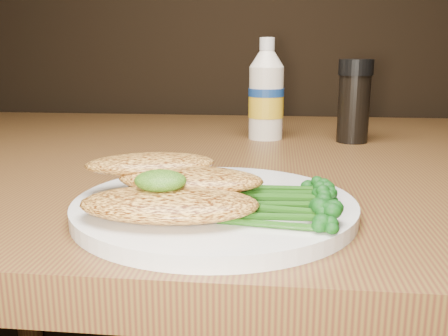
# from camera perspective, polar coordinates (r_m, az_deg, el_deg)

# --- Properties ---
(plate) EXTENTS (0.24, 0.24, 0.01)m
(plate) POSITION_cam_1_polar(r_m,az_deg,el_deg) (0.43, -1.08, -4.46)
(plate) COLOR white
(plate) RESTS_ON dining_table
(chicken_front) EXTENTS (0.14, 0.08, 0.02)m
(chicken_front) POSITION_cam_1_polar(r_m,az_deg,el_deg) (0.38, -6.32, -4.15)
(chicken_front) COLOR gold
(chicken_front) RESTS_ON plate
(chicken_mid) EXTENTS (0.13, 0.07, 0.02)m
(chicken_mid) POSITION_cam_1_polar(r_m,az_deg,el_deg) (0.42, -3.91, -1.33)
(chicken_mid) COLOR gold
(chicken_mid) RESTS_ON plate
(chicken_back) EXTENTS (0.13, 0.09, 0.02)m
(chicken_back) POSITION_cam_1_polar(r_m,az_deg,el_deg) (0.45, -8.47, 0.48)
(chicken_back) COLOR gold
(chicken_back) RESTS_ON plate
(pesto_front) EXTENTS (0.05, 0.05, 0.02)m
(pesto_front) POSITION_cam_1_polar(r_m,az_deg,el_deg) (0.39, -7.34, -1.46)
(pesto_front) COLOR #163908
(pesto_front) RESTS_ON chicken_front
(broccolini_bundle) EXTENTS (0.15, 0.13, 0.02)m
(broccolini_bundle) POSITION_cam_1_polar(r_m,az_deg,el_deg) (0.40, 5.75, -3.46)
(broccolini_bundle) COLOR #1B4A10
(broccolini_bundle) RESTS_ON plate
(mayo_bottle) EXTENTS (0.07, 0.07, 0.16)m
(mayo_bottle) POSITION_cam_1_polar(r_m,az_deg,el_deg) (0.79, 4.90, 9.07)
(mayo_bottle) COLOR white
(mayo_bottle) RESTS_ON dining_table
(pepper_grinder) EXTENTS (0.05, 0.05, 0.13)m
(pepper_grinder) POSITION_cam_1_polar(r_m,az_deg,el_deg) (0.79, 14.76, 7.44)
(pepper_grinder) COLOR black
(pepper_grinder) RESTS_ON dining_table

